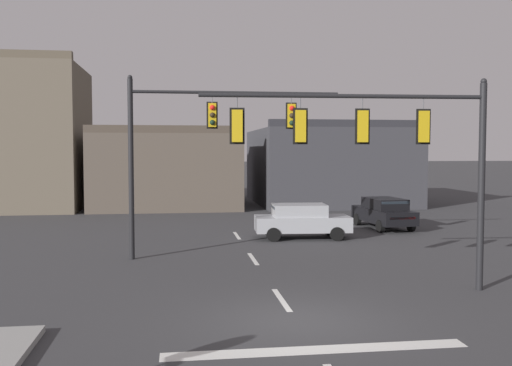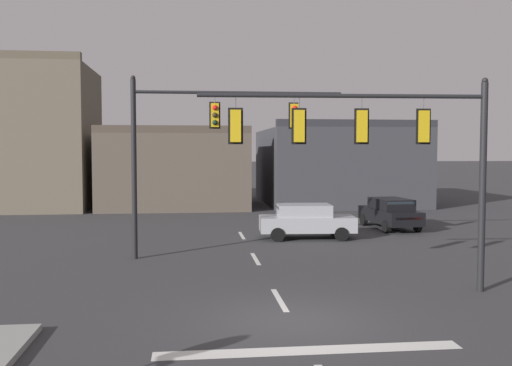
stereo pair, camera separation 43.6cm
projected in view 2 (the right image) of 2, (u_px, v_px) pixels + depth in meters
The scene contains 8 objects.
ground_plane at pixel (292, 322), 13.71m from camera, with size 400.00×400.00×0.00m, color #353538.
stop_bar_paint at pixel (309, 350), 11.73m from camera, with size 6.40×0.50×0.01m, color silver.
lane_centreline at pixel (280, 300), 15.70m from camera, with size 0.16×26.40×0.01m.
signal_mast_near_side at pixel (382, 141), 16.27m from camera, with size 8.33×0.70×6.21m.
signal_mast_far_side at pixel (196, 135), 21.65m from camera, with size 8.04×0.43×6.93m.
car_lot_nearside at pixel (306, 220), 26.60m from camera, with size 4.54×2.13×1.61m.
car_lot_middle at pixel (390, 213), 29.96m from camera, with size 2.22×4.57×1.61m.
building_row at pixel (204, 159), 42.67m from camera, with size 31.20×12.52×10.42m.
Camera 2 is at (-2.38, -13.32, 4.11)m, focal length 40.02 mm.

